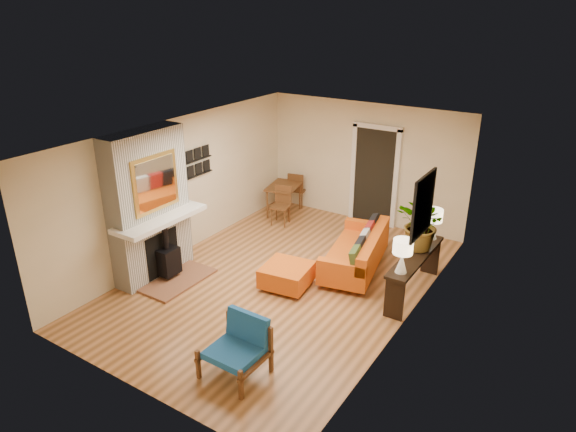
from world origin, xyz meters
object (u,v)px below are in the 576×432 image
console_table (415,263)px  lamp_near (403,252)px  dining_table (287,191)px  lamp_far (433,220)px  blue_chair (239,343)px  houseplant (423,225)px  sofa (359,252)px  ottoman (287,275)px

console_table → lamp_near: lamp_near is taller
dining_table → lamp_far: size_ratio=2.95×
console_table → lamp_far: lamp_far is taller
blue_chair → houseplant: (1.23, 3.30, 0.75)m
sofa → lamp_far: 1.41m
ottoman → houseplant: size_ratio=0.97×
ottoman → console_table: 2.13m
console_table → houseplant: size_ratio=2.08×
ottoman → blue_chair: (0.65, -2.14, 0.19)m
houseplant → sofa: bearing=176.5°
dining_table → sofa: bearing=-30.8°
dining_table → houseplant: 4.01m
ottoman → blue_chair: blue_chair is taller
blue_chair → dining_table: 5.43m
sofa → houseplant: size_ratio=2.36×
lamp_near → console_table: bearing=90.0°
blue_chair → lamp_far: (1.24, 3.81, 0.64)m
ottoman → sofa: bearing=58.0°
blue_chair → houseplant: bearing=69.6°
sofa → blue_chair: size_ratio=2.71×
dining_table → lamp_near: lamp_near is taller
dining_table → console_table: bearing=-26.3°
ottoman → blue_chair: bearing=-73.0°
console_table → lamp_far: bearing=90.0°
ottoman → lamp_near: bearing=7.3°
dining_table → houseplant: houseplant is taller
ottoman → houseplant: (1.88, 1.15, 0.94)m
console_table → lamp_far: size_ratio=3.43×
sofa → console_table: size_ratio=1.13×
sofa → console_table: bearing=-15.0°
ottoman → lamp_far: (1.89, 1.67, 0.84)m
sofa → dining_table: size_ratio=1.32×
lamp_far → dining_table: bearing=163.9°
blue_chair → lamp_near: 2.76m
lamp_far → houseplant: 0.53m
sofa → dining_table: bearing=149.2°
console_table → houseplant: bearing=92.4°
ottoman → lamp_far: lamp_far is taller
console_table → houseplant: houseplant is taller
ottoman → dining_table: bearing=122.9°
lamp_near → sofa: bearing=139.1°
console_table → houseplant: (-0.01, 0.23, 0.59)m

